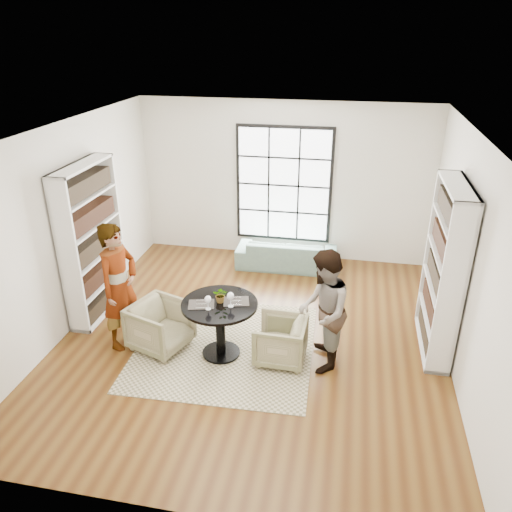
% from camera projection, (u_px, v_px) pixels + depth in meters
% --- Properties ---
extents(ground, '(6.00, 6.00, 0.00)m').
position_uv_depth(ground, '(253.00, 337.00, 7.38)').
color(ground, brown).
extents(room_shell, '(6.00, 6.01, 6.00)m').
position_uv_depth(room_shell, '(260.00, 245.00, 7.33)').
color(room_shell, silver).
rests_on(room_shell, ground).
extents(rug, '(2.56, 2.56, 0.01)m').
position_uv_depth(rug, '(225.00, 346.00, 7.16)').
color(rug, '#C1B190').
rests_on(rug, ground).
extents(pedestal_table, '(1.03, 1.03, 0.82)m').
position_uv_depth(pedestal_table, '(220.00, 318.00, 6.76)').
color(pedestal_table, black).
rests_on(pedestal_table, ground).
extents(sofa, '(1.88, 0.77, 0.54)m').
position_uv_depth(sofa, '(286.00, 253.00, 9.42)').
color(sofa, gray).
rests_on(sofa, ground).
extents(armchair_left, '(0.95, 0.94, 0.69)m').
position_uv_depth(armchair_left, '(161.00, 326.00, 7.03)').
color(armchair_left, tan).
rests_on(armchair_left, ground).
extents(armchair_right, '(0.70, 0.68, 0.62)m').
position_uv_depth(armchair_right, '(280.00, 340.00, 6.76)').
color(armchair_right, '#BAB285').
rests_on(armchair_right, ground).
extents(person_left, '(0.60, 0.76, 1.85)m').
position_uv_depth(person_left, '(119.00, 286.00, 6.88)').
color(person_left, gray).
rests_on(person_left, ground).
extents(person_right, '(0.70, 0.86, 1.68)m').
position_uv_depth(person_right, '(323.00, 311.00, 6.44)').
color(person_right, gray).
rests_on(person_right, ground).
extents(placemat_left, '(0.39, 0.34, 0.01)m').
position_uv_depth(placemat_left, '(201.00, 304.00, 6.62)').
color(placemat_left, '#272422').
rests_on(placemat_left, pedestal_table).
extents(placemat_right, '(0.39, 0.34, 0.01)m').
position_uv_depth(placemat_right, '(236.00, 301.00, 6.69)').
color(placemat_right, '#272422').
rests_on(placemat_right, pedestal_table).
extents(cutlery_left, '(0.19, 0.25, 0.01)m').
position_uv_depth(cutlery_left, '(201.00, 304.00, 6.62)').
color(cutlery_left, silver).
rests_on(cutlery_left, placemat_left).
extents(cutlery_right, '(0.19, 0.25, 0.01)m').
position_uv_depth(cutlery_right, '(236.00, 301.00, 6.69)').
color(cutlery_right, silver).
rests_on(cutlery_right, placemat_right).
extents(wine_glass_left, '(0.09, 0.09, 0.20)m').
position_uv_depth(wine_glass_left, '(208.00, 300.00, 6.46)').
color(wine_glass_left, silver).
rests_on(wine_glass_left, pedestal_table).
extents(wine_glass_right, '(0.09, 0.09, 0.21)m').
position_uv_depth(wine_glass_right, '(230.00, 297.00, 6.52)').
color(wine_glass_right, silver).
rests_on(wine_glass_right, pedestal_table).
extents(flower_centerpiece, '(0.21, 0.18, 0.22)m').
position_uv_depth(flower_centerpiece, '(221.00, 295.00, 6.64)').
color(flower_centerpiece, gray).
rests_on(flower_centerpiece, pedestal_table).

